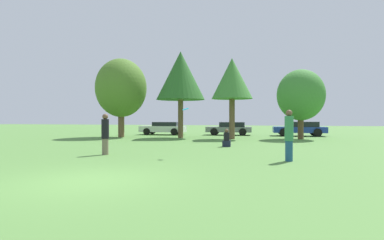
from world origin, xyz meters
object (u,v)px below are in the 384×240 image
Objects in this scene: person_thrower at (105,134)px; frisbee at (186,109)px; parked_car_blue at (300,128)px; tree_3 at (301,95)px; tree_2 at (232,79)px; tree_0 at (121,88)px; person_catcher at (289,135)px; parked_car_white at (164,128)px; tree_1 at (181,76)px; bystander_sitting at (227,139)px; parked_car_grey at (230,128)px.

frisbee is (3.66, 0.13, 1.08)m from person_thrower.
person_thrower is 19.61m from parked_car_blue.
tree_2 is at bearing -167.08° from tree_3.
tree_0 is 1.44× the size of parked_car_blue.
person_catcher is at bearing 80.11° from parked_car_blue.
frisbee reaches higher than parked_car_blue.
parked_car_white is 12.70m from parked_car_blue.
tree_0 is at bearing 59.83° from parked_car_white.
tree_1 is (-7.61, 12.18, 4.06)m from person_catcher.
tree_1 is at bearing 121.40° from parked_car_white.
person_thrower is 0.94× the size of person_catcher.
person_catcher is at bearing -60.58° from bystander_sitting.
frisbee reaches higher than person_catcher.
person_catcher is at bearing -73.96° from tree_2.
parked_car_white is at bearing -55.34° from person_catcher.
person_catcher is 0.45× the size of parked_car_grey.
parked_car_white is at bearing 111.62° from frisbee.
tree_1 is at bearing 123.96° from bystander_sitting.
tree_0 is (-12.81, 12.03, 3.16)m from person_catcher.
tree_2 is at bearing -5.41° from tree_1.
tree_1 is at bearing 106.42° from frisbee.
tree_3 reaches higher than frisbee.
parked_car_white is 6.39m from parked_car_grey.
parked_car_grey is (3.45, 5.04, -4.40)m from tree_1.
person_thrower is at bearing -127.12° from tree_3.
tree_1 is 1.13× the size of tree_2.
tree_3 is 7.80m from parked_car_grey.
person_catcher reaches higher than parked_car_white.
person_thrower is 7.82m from person_catcher.
person_catcher reaches higher than bystander_sitting.
parked_car_grey is (-0.78, 5.44, -3.97)m from tree_2.
tree_0 reaches higher than frisbee.
person_catcher is at bearing 0.00° from person_thrower.
parked_car_white reaches higher than bystander_sitting.
parked_car_blue is at bearing 61.48° from person_thrower.
tree_1 is 1.63× the size of parked_car_grey.
bystander_sitting is 9.47m from tree_3.
tree_3 is (5.93, 12.54, 1.37)m from frisbee.
tree_1 reaches higher than tree_2.
person_thrower is 6.99m from bystander_sitting.
tree_1 is at bearing 24.32° from parked_car_blue.
tree_2 reaches higher than parked_car_blue.
tree_0 reaches higher than parked_car_grey.
bystander_sitting is (1.13, 4.93, -1.60)m from frisbee.
tree_1 reaches higher than parked_car_grey.
tree_0 reaches higher than parked_car_blue.
frisbee is at bearing 87.40° from parked_car_grey.
bystander_sitting is at bearing -58.47° from person_catcher.
tree_2 is 1.17× the size of tree_3.
parked_car_white is (-2.69, 16.17, -0.27)m from person_thrower.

